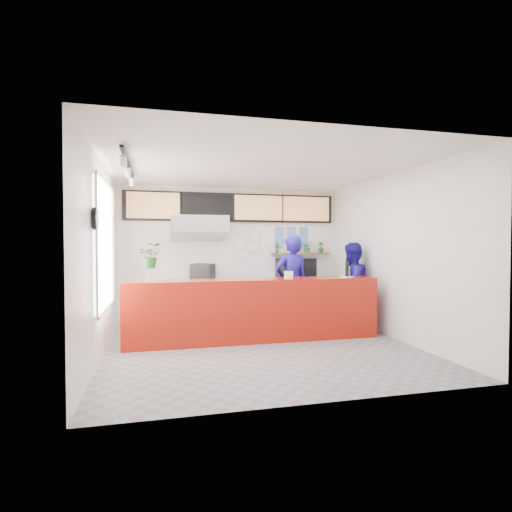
{
  "coord_description": "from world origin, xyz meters",
  "views": [
    {
      "loc": [
        -1.67,
        -6.46,
        1.71
      ],
      "look_at": [
        0.1,
        0.7,
        1.5
      ],
      "focal_mm": 28.0,
      "sensor_mm": 36.0,
      "label": 1
    }
  ],
  "objects_px": {
    "espresso_machine": "(296,269)",
    "staff_center": "(291,284)",
    "pepper_mill": "(347,269)",
    "staff_right": "(351,285)",
    "panini_oven": "(203,273)",
    "service_counter": "(255,310)"
  },
  "relations": [
    {
      "from": "service_counter",
      "to": "staff_center",
      "type": "xyz_separation_m",
      "value": [
        0.87,
        0.52,
        0.4
      ]
    },
    {
      "from": "espresso_machine",
      "to": "staff_center",
      "type": "relative_size",
      "value": 0.41
    },
    {
      "from": "panini_oven",
      "to": "espresso_machine",
      "type": "xyz_separation_m",
      "value": [
        2.13,
        0.0,
        0.05
      ]
    },
    {
      "from": "pepper_mill",
      "to": "staff_right",
      "type": "bearing_deg",
      "value": 56.57
    },
    {
      "from": "staff_right",
      "to": "panini_oven",
      "type": "bearing_deg",
      "value": -48.73
    },
    {
      "from": "service_counter",
      "to": "staff_right",
      "type": "distance_m",
      "value": 2.25
    },
    {
      "from": "service_counter",
      "to": "staff_right",
      "type": "relative_size",
      "value": 2.56
    },
    {
      "from": "espresso_machine",
      "to": "panini_oven",
      "type": "bearing_deg",
      "value": 171.14
    },
    {
      "from": "espresso_machine",
      "to": "staff_right",
      "type": "xyz_separation_m",
      "value": [
        0.75,
        -1.26,
        -0.27
      ]
    },
    {
      "from": "staff_right",
      "to": "pepper_mill",
      "type": "relative_size",
      "value": 6.33
    },
    {
      "from": "panini_oven",
      "to": "pepper_mill",
      "type": "height_order",
      "value": "pepper_mill"
    },
    {
      "from": "espresso_machine",
      "to": "staff_center",
      "type": "xyz_separation_m",
      "value": [
        -0.54,
        -1.28,
        -0.2
      ]
    },
    {
      "from": "pepper_mill",
      "to": "staff_center",
      "type": "bearing_deg",
      "value": 145.24
    },
    {
      "from": "staff_right",
      "to": "pepper_mill",
      "type": "bearing_deg",
      "value": 31.4
    },
    {
      "from": "espresso_machine",
      "to": "staff_center",
      "type": "distance_m",
      "value": 1.4
    },
    {
      "from": "service_counter",
      "to": "pepper_mill",
      "type": "xyz_separation_m",
      "value": [
        1.75,
        -0.09,
        0.7
      ]
    },
    {
      "from": "service_counter",
      "to": "panini_oven",
      "type": "relative_size",
      "value": 10.22
    },
    {
      "from": "panini_oven",
      "to": "staff_right",
      "type": "xyz_separation_m",
      "value": [
        2.88,
        -1.26,
        -0.22
      ]
    },
    {
      "from": "panini_oven",
      "to": "staff_right",
      "type": "distance_m",
      "value": 3.15
    },
    {
      "from": "espresso_machine",
      "to": "staff_center",
      "type": "height_order",
      "value": "staff_center"
    },
    {
      "from": "staff_right",
      "to": "staff_center",
      "type": "bearing_deg",
      "value": -24.21
    },
    {
      "from": "staff_center",
      "to": "espresso_machine",
      "type": "bearing_deg",
      "value": -121.56
    }
  ]
}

